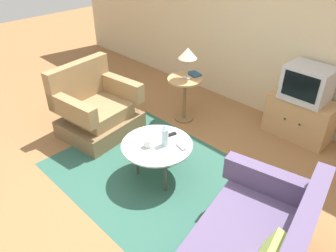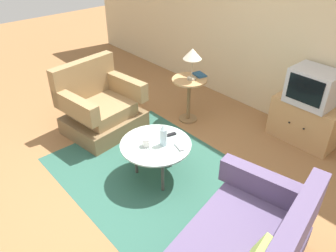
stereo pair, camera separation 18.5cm
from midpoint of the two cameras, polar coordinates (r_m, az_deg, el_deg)
ground_plane at (r=3.76m, az=-4.26°, el=-10.31°), size 16.00×16.00×0.00m
back_wall at (r=4.82m, az=18.02°, el=16.64°), size 9.00×0.12×2.70m
area_rug at (r=3.87m, az=-3.21°, el=-8.76°), size 2.46×1.83×0.00m
armchair at (r=4.60m, az=-13.58°, el=2.66°), size 0.94×1.07×0.95m
coffee_table at (r=3.60m, az=-3.41°, el=-3.69°), size 0.79×0.79×0.47m
side_table at (r=4.69m, az=1.78°, el=6.22°), size 0.49×0.49×0.66m
tv_stand at (r=4.70m, az=20.92°, el=1.39°), size 0.85×0.44×0.57m
television at (r=4.47m, az=22.12°, el=6.91°), size 0.55×0.44×0.45m
table_lamp at (r=4.47m, az=2.26°, el=12.42°), size 0.25×0.25×0.44m
vase at (r=3.49m, az=-2.08°, el=-1.67°), size 0.08×0.08×0.26m
mug at (r=3.52m, az=-5.02°, el=-3.03°), size 0.14×0.09×0.09m
tv_remote_dark at (r=3.70m, az=-1.10°, el=-1.58°), size 0.08×0.16×0.02m
tv_remote_silver at (r=3.52m, az=0.72°, el=-3.63°), size 0.15×0.08×0.02m
book at (r=4.73m, az=3.49°, el=9.05°), size 0.23×0.18×0.02m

